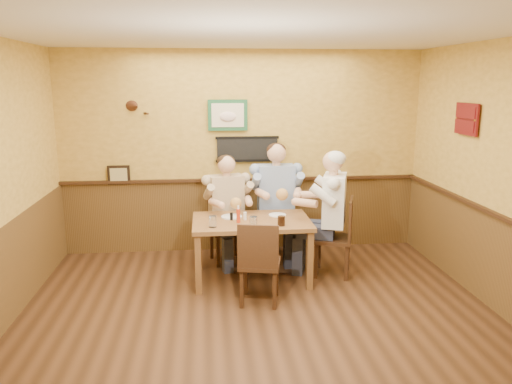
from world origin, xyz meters
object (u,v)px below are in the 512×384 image
dining_table (251,227)px  water_glass_mid (253,222)px  diner_blue_polo (276,207)px  water_glass_left (213,222)px  diner_tan_shirt (227,215)px  salt_shaker (245,216)px  chair_back_left (227,229)px  hot_sauce_bottle (238,215)px  pepper_shaker (231,216)px  chair_right_end (333,237)px  cola_tumbler (281,221)px  diner_white_elder (334,220)px  chair_near_side (260,261)px  chair_back_right (276,222)px

dining_table → water_glass_mid: (-0.01, -0.34, 0.16)m
diner_blue_polo → water_glass_left: size_ratio=10.93×
diner_tan_shirt → salt_shaker: 0.68m
water_glass_left → water_glass_mid: 0.46m
water_glass_left → chair_back_left: bearing=77.8°
hot_sauce_bottle → chair_back_left: bearing=98.2°
pepper_shaker → chair_right_end: bearing=1.6°
diner_blue_polo → hot_sauce_bottle: 1.03m
cola_tumbler → chair_back_left: bearing=122.6°
diner_tan_shirt → water_glass_left: bearing=-115.4°
water_glass_left → cola_tumbler: bearing=-1.6°
water_glass_mid → dining_table: bearing=88.2°
chair_right_end → cola_tumbler: size_ratio=8.77×
diner_blue_polo → diner_white_elder: 0.93m
chair_right_end → diner_white_elder: (0.00, 0.00, 0.21)m
water_glass_left → diner_tan_shirt: bearing=77.8°
cola_tumbler → pepper_shaker: bearing=152.3°
chair_back_left → diner_white_elder: bearing=-37.9°
chair_right_end → chair_near_side: bearing=-35.8°
dining_table → salt_shaker: 0.16m
salt_shaker → cola_tumbler: bearing=-35.7°
hot_sauce_bottle → pepper_shaker: size_ratio=2.01×
chair_near_side → diner_blue_polo: (0.37, 1.41, 0.24)m
pepper_shaker → salt_shaker: bearing=-3.1°
chair_back_left → chair_near_side: chair_near_side is taller
dining_table → pepper_shaker: bearing=177.4°
chair_back_left → diner_blue_polo: bearing=-4.3°
chair_back_right → diner_tan_shirt: size_ratio=0.76×
cola_tumbler → chair_back_right: bearing=85.4°
chair_back_right → hot_sauce_bottle: (-0.56, -0.85, 0.35)m
chair_right_end → hot_sauce_bottle: chair_right_end is taller
diner_tan_shirt → hot_sauce_bottle: diner_tan_shirt is taller
chair_near_side → hot_sauce_bottle: hot_sauce_bottle is taller
chair_back_left → hot_sauce_bottle: 0.85m
cola_tumbler → salt_shaker: cola_tumbler is taller
pepper_shaker → water_glass_mid: bearing=-57.0°
chair_back_right → water_glass_left: bearing=-131.9°
cola_tumbler → salt_shaker: size_ratio=1.18×
diner_blue_polo → diner_white_elder: bearing=-49.6°
diner_tan_shirt → diner_blue_polo: bearing=-4.3°
chair_near_side → hot_sauce_bottle: size_ratio=5.08×
diner_tan_shirt → water_glass_mid: (0.26, -0.98, 0.17)m
diner_blue_polo → diner_tan_shirt: bearing=-172.2°
dining_table → cola_tumbler: bearing=-41.5°
diner_blue_polo → chair_back_left: bearing=-172.2°
chair_back_right → diner_blue_polo: (0.00, 0.00, 0.21)m
diner_white_elder → hot_sauce_bottle: diner_white_elder is taller
dining_table → chair_back_left: (-0.27, 0.64, -0.20)m
diner_tan_shirt → salt_shaker: diner_tan_shirt is taller
chair_back_left → hot_sauce_bottle: (0.11, -0.75, 0.39)m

